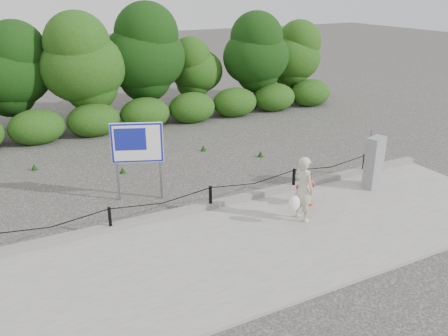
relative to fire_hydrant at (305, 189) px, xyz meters
name	(u,v)px	position (x,y,z in m)	size (l,w,h in m)	color
ground	(211,211)	(-2.23, 0.86, -0.49)	(90.00, 90.00, 0.00)	#2D2B28
sidewalk	(252,247)	(-2.23, -1.14, -0.45)	(14.00, 4.00, 0.08)	gray
curb	(210,205)	(-2.23, 0.91, -0.34)	(14.00, 0.22, 0.14)	slate
chain_barrier	(210,195)	(-2.23, 0.86, -0.04)	(10.06, 0.06, 0.60)	black
treeline	(106,63)	(-2.32, 9.76, 1.94)	(20.18, 3.46, 4.55)	black
fire_hydrant	(305,189)	(0.00, 0.00, 0.00)	(0.47, 0.49, 0.87)	red
pedestrian	(303,190)	(-0.59, -0.66, 0.36)	(0.72, 0.62, 1.57)	#B9B59E
utility_cabinet	(374,162)	(2.27, 0.02, 0.30)	(0.61, 0.46, 1.57)	#939396
advertising_sign	(137,146)	(-3.55, 2.34, 0.98)	(1.23, 0.55, 2.09)	slate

